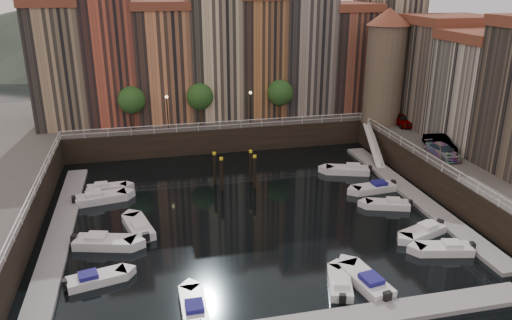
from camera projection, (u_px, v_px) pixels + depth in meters
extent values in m
plane|color=black|center=(248.00, 209.00, 45.87)|extent=(200.00, 200.00, 0.00)
cube|color=black|center=(209.00, 120.00, 69.15)|extent=(80.00, 20.00, 3.00)
cube|color=gray|center=(61.00, 231.00, 41.48)|extent=(2.00, 28.00, 0.35)
cube|color=gray|center=(414.00, 195.00, 48.31)|extent=(2.00, 28.00, 0.35)
cone|color=#2D382D|center=(59.00, 28.00, 137.82)|extent=(80.00, 80.00, 14.00)
cone|color=#2D382D|center=(185.00, 18.00, 144.52)|extent=(100.00, 100.00, 18.00)
cone|color=#2D382D|center=(300.00, 27.00, 152.93)|extent=(70.00, 70.00, 12.00)
cube|color=#937B5D|center=(61.00, 66.00, 60.15)|extent=(6.00, 10.00, 14.00)
cube|color=brown|center=(53.00, 1.00, 57.58)|extent=(6.30, 10.30, 1.00)
cube|color=#A24732|center=(111.00, 56.00, 61.05)|extent=(5.80, 10.00, 16.00)
cube|color=#C0784F|center=(163.00, 64.00, 62.78)|extent=(6.50, 10.00, 13.50)
cube|color=brown|center=(159.00, 4.00, 60.29)|extent=(6.80, 10.30, 1.00)
cube|color=#CEB792|center=(212.00, 57.00, 63.86)|extent=(6.20, 10.00, 15.00)
cube|color=#A2693B|center=(257.00, 57.00, 65.19)|extent=(5.60, 10.00, 14.50)
cube|color=gray|center=(301.00, 48.00, 66.11)|extent=(6.40, 10.00, 16.50)
cube|color=brown|center=(344.00, 60.00, 68.02)|extent=(6.00, 10.00, 13.00)
cube|color=brown|center=(347.00, 6.00, 65.62)|extent=(6.30, 10.30, 1.00)
cube|color=tan|center=(385.00, 49.00, 68.85)|extent=(5.90, 10.00, 15.50)
cube|color=#6E6153|center=(444.00, 76.00, 59.35)|extent=(9.00, 8.00, 12.00)
cube|color=brown|center=(451.00, 20.00, 57.12)|extent=(9.30, 8.30, 1.00)
cube|color=#BDB5A5|center=(487.00, 95.00, 52.20)|extent=(9.00, 8.00, 11.00)
cube|color=brown|center=(496.00, 36.00, 50.14)|extent=(9.30, 8.30, 1.00)
cylinder|color=#6B5B4C|center=(384.00, 75.00, 60.27)|extent=(4.60, 4.60, 12.00)
cone|color=brown|center=(389.00, 16.00, 57.94)|extent=(5.20, 5.20, 2.00)
cylinder|color=black|center=(133.00, 120.00, 58.98)|extent=(0.30, 0.30, 2.40)
sphere|color=#1E4719|center=(132.00, 100.00, 58.15)|extent=(3.20, 3.20, 3.20)
cylinder|color=black|center=(201.00, 116.00, 60.66)|extent=(0.30, 0.30, 2.40)
sphere|color=#1E4719|center=(200.00, 97.00, 59.84)|extent=(3.20, 3.20, 3.20)
cylinder|color=black|center=(280.00, 111.00, 62.77)|extent=(0.30, 0.30, 2.40)
sphere|color=#1E4719|center=(280.00, 93.00, 61.95)|extent=(3.20, 3.20, 3.20)
cylinder|color=black|center=(168.00, 114.00, 58.63)|extent=(0.12, 0.12, 4.00)
sphere|color=#FFD88C|center=(166.00, 97.00, 57.94)|extent=(0.36, 0.36, 0.36)
cylinder|color=black|center=(250.00, 109.00, 60.74)|extent=(0.12, 0.12, 4.00)
sphere|color=#FFD88C|center=(250.00, 93.00, 60.05)|extent=(0.36, 0.36, 0.36)
cube|color=white|center=(220.00, 122.00, 59.16)|extent=(36.00, 0.08, 0.08)
cube|color=white|center=(220.00, 125.00, 59.31)|extent=(36.00, 0.06, 0.06)
cube|color=white|center=(435.00, 157.00, 47.39)|extent=(0.08, 34.00, 0.08)
cube|color=white|center=(435.00, 162.00, 47.55)|extent=(0.06, 34.00, 0.06)
cube|color=white|center=(31.00, 192.00, 39.80)|extent=(0.08, 34.00, 0.08)
cube|color=white|center=(31.00, 197.00, 39.96)|extent=(0.06, 34.00, 0.06)
cube|color=white|center=(374.00, 145.00, 58.03)|extent=(2.78, 8.26, 2.81)
cube|color=white|center=(374.00, 141.00, 57.86)|extent=(1.93, 8.32, 3.65)
cylinder|color=black|center=(222.00, 176.00, 49.44)|extent=(0.32, 0.32, 3.60)
cylinder|color=gold|center=(221.00, 159.00, 48.81)|extent=(0.36, 0.36, 0.25)
cylinder|color=black|center=(215.00, 170.00, 50.90)|extent=(0.32, 0.32, 3.60)
cylinder|color=gold|center=(214.00, 153.00, 50.27)|extent=(0.36, 0.36, 0.25)
cylinder|color=black|center=(255.00, 174.00, 50.05)|extent=(0.32, 0.32, 3.60)
cylinder|color=gold|center=(255.00, 156.00, 49.42)|extent=(0.36, 0.36, 0.25)
cylinder|color=black|center=(251.00, 168.00, 51.48)|extent=(0.32, 0.32, 3.60)
cylinder|color=gold|center=(251.00, 151.00, 50.84)|extent=(0.36, 0.36, 0.25)
cube|color=silver|center=(97.00, 279.00, 34.70)|extent=(4.23, 2.41, 0.68)
cube|color=navy|center=(88.00, 276.00, 34.33)|extent=(1.48, 1.35, 0.45)
cube|color=black|center=(65.00, 284.00, 33.76)|extent=(0.41, 0.51, 0.63)
cube|color=silver|center=(105.00, 243.00, 39.34)|extent=(5.02, 3.01, 0.80)
cube|color=silver|center=(96.00, 237.00, 39.20)|extent=(1.79, 1.64, 0.54)
cube|color=black|center=(74.00, 239.00, 39.34)|extent=(0.50, 0.62, 0.75)
cube|color=silver|center=(101.00, 198.00, 47.32)|extent=(4.89, 2.58, 0.79)
cube|color=silver|center=(94.00, 195.00, 46.93)|extent=(1.68, 1.51, 0.53)
cube|color=black|center=(74.00, 200.00, 46.34)|extent=(0.46, 0.58, 0.74)
cube|color=silver|center=(107.00, 188.00, 49.71)|extent=(3.90, 1.59, 0.66)
cube|color=silver|center=(101.00, 185.00, 49.45)|extent=(1.25, 1.08, 0.44)
cube|color=black|center=(85.00, 188.00, 49.17)|extent=(0.32, 0.45, 0.61)
cube|color=silver|center=(444.00, 249.00, 38.47)|extent=(4.43, 2.47, 0.71)
cube|color=silver|center=(452.00, 244.00, 38.33)|extent=(1.54, 1.40, 0.48)
cube|color=black|center=(472.00, 247.00, 38.41)|extent=(0.43, 0.53, 0.67)
cube|color=silver|center=(422.00, 233.00, 41.01)|extent=(4.52, 3.00, 0.72)
cube|color=silver|center=(428.00, 226.00, 41.16)|extent=(1.66, 1.55, 0.48)
cube|color=black|center=(440.00, 223.00, 42.07)|extent=(0.48, 0.57, 0.67)
cube|color=silver|center=(387.00, 205.00, 46.08)|extent=(4.21, 2.68, 0.67)
cube|color=silver|center=(394.00, 201.00, 45.90)|extent=(1.52, 1.41, 0.45)
cube|color=black|center=(410.00, 203.00, 45.83)|extent=(0.44, 0.52, 0.63)
cube|color=silver|center=(374.00, 188.00, 49.61)|extent=(4.40, 2.02, 0.73)
cube|color=navy|center=(379.00, 184.00, 49.63)|extent=(1.46, 1.28, 0.49)
cube|color=black|center=(393.00, 183.00, 50.18)|extent=(0.38, 0.51, 0.68)
cube|color=silver|center=(347.00, 170.00, 54.21)|extent=(4.92, 3.17, 0.78)
cube|color=silver|center=(354.00, 167.00, 53.99)|extent=(1.79, 1.66, 0.52)
cube|color=black|center=(370.00, 169.00, 53.89)|extent=(0.51, 0.61, 0.73)
cube|color=silver|center=(194.00, 307.00, 31.72)|extent=(1.61, 4.13, 0.70)
cube|color=navy|center=(194.00, 307.00, 31.06)|extent=(1.13, 1.32, 0.47)
cube|color=silver|center=(340.00, 283.00, 34.24)|extent=(2.59, 4.16, 0.66)
cube|color=silver|center=(341.00, 283.00, 33.61)|extent=(1.38, 1.50, 0.44)
cube|color=black|center=(343.00, 298.00, 32.26)|extent=(0.51, 0.43, 0.62)
cube|color=silver|center=(365.00, 281.00, 34.43)|extent=(2.54, 4.83, 0.78)
cube|color=navy|center=(371.00, 280.00, 33.73)|extent=(1.49, 1.66, 0.52)
cube|color=black|center=(387.00, 297.00, 32.26)|extent=(0.58, 0.45, 0.73)
imported|color=gray|center=(403.00, 120.00, 60.55)|extent=(2.19, 4.51, 1.48)
imported|color=gray|center=(440.00, 144.00, 51.77)|extent=(2.00, 4.78, 1.54)
imported|color=gray|center=(443.00, 152.00, 49.84)|extent=(2.05, 4.57, 1.30)
cube|color=silver|center=(138.00, 227.00, 41.81)|extent=(2.83, 4.82, 0.77)
cube|color=silver|center=(140.00, 226.00, 41.13)|extent=(1.56, 1.70, 0.51)
cube|color=black|center=(146.00, 237.00, 39.75)|extent=(0.59, 0.48, 0.72)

